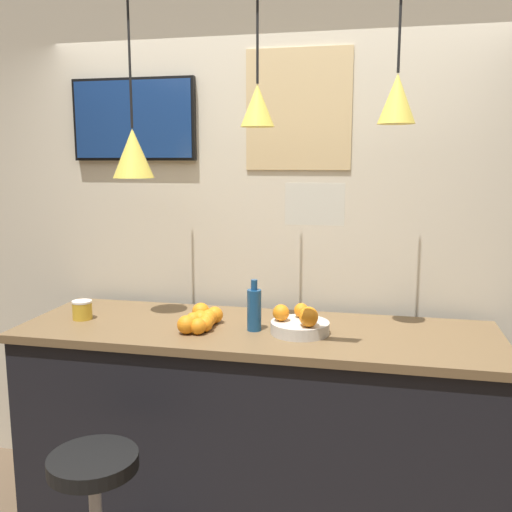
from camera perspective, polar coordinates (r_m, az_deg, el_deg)
name	(u,v)px	position (r m, az deg, el deg)	size (l,w,h in m)	color
back_wall	(275,235)	(3.13, 1.87, 2.12)	(8.00, 0.06, 2.90)	beige
service_counter	(256,431)	(2.95, 0.00, -17.07)	(2.28, 0.73, 1.06)	black
bar_stool	(96,512)	(2.57, -15.73, -23.41)	(0.41, 0.41, 0.71)	#B7B7BC
fruit_bowl	(300,323)	(2.66, 4.44, -6.74)	(0.27, 0.27, 0.14)	beige
orange_pile	(201,319)	(2.77, -5.52, -6.31)	(0.17, 0.32, 0.09)	orange
juice_bottle	(254,309)	(2.69, -0.17, -5.32)	(0.07, 0.07, 0.24)	navy
spread_jar	(82,310)	(3.02, -16.98, -5.18)	(0.10, 0.10, 0.10)	gold
pendant_lamp_left	(133,152)	(2.86, -12.21, 10.11)	(0.20, 0.20, 1.03)	black
pendant_lamp_middle	(257,104)	(2.68, 0.14, 14.95)	(0.16, 0.16, 0.80)	black
pendant_lamp_right	(397,98)	(2.62, 13.93, 15.13)	(0.16, 0.16, 0.79)	black
mounted_tv	(133,120)	(3.30, -12.16, 13.20)	(0.71, 0.04, 0.45)	black
hanging_menu_board	(315,204)	(2.31, 5.89, 5.18)	(0.24, 0.01, 0.17)	white
wall_poster	(298,110)	(3.06, 4.25, 14.39)	(0.55, 0.01, 0.62)	#DBBC84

